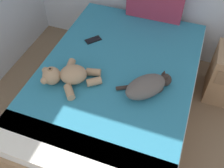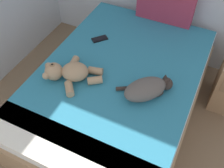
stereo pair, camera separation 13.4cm
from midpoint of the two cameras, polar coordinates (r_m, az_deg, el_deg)
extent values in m
cube|color=#9E7A56|center=(2.44, -0.69, -3.25)|extent=(1.33, 1.90, 0.34)
cube|color=white|center=(2.25, -0.75, 0.86)|extent=(1.29, 1.85, 0.18)
cube|color=teal|center=(2.21, -0.25, 3.61)|extent=(1.27, 1.71, 0.02)
cube|color=silver|center=(1.76, -10.24, -15.16)|extent=(1.27, 0.30, 0.02)
ellipsoid|color=#59514C|center=(1.96, 5.48, -0.67)|extent=(0.36, 0.38, 0.15)
sphere|color=#332823|center=(2.06, 9.84, 0.85)|extent=(0.10, 0.10, 0.10)
cone|color=#332823|center=(2.03, 9.59, 2.45)|extent=(0.04, 0.04, 0.04)
cone|color=#332823|center=(2.00, 10.51, 1.47)|extent=(0.04, 0.04, 0.04)
cylinder|color=#332823|center=(2.02, 1.23, -0.80)|extent=(0.15, 0.11, 0.03)
ellipsoid|color=#332823|center=(2.02, 8.18, -1.37)|extent=(0.11, 0.11, 0.04)
ellipsoid|color=tan|center=(2.07, -10.37, 2.02)|extent=(0.27, 0.25, 0.15)
sphere|color=tan|center=(2.10, -14.95, 1.70)|extent=(0.15, 0.15, 0.15)
sphere|color=#8E6B49|center=(2.06, -15.21, 2.65)|extent=(0.06, 0.06, 0.06)
sphere|color=black|center=(2.05, -15.35, 3.14)|extent=(0.02, 0.02, 0.02)
sphere|color=tan|center=(2.07, -16.51, 0.65)|extent=(0.06, 0.06, 0.06)
sphere|color=tan|center=(2.14, -16.19, 2.80)|extent=(0.06, 0.06, 0.06)
cylinder|color=tan|center=(2.01, -11.27, -1.83)|extent=(0.13, 0.14, 0.06)
cylinder|color=tan|center=(2.05, -5.85, 0.45)|extent=(0.13, 0.12, 0.06)
cylinder|color=tan|center=(2.21, -10.91, 3.90)|extent=(0.08, 0.14, 0.06)
cylinder|color=tan|center=(2.13, -5.89, 2.54)|extent=(0.13, 0.09, 0.06)
cube|color=black|center=(2.48, -5.74, 9.63)|extent=(0.15, 0.16, 0.01)
cube|color=black|center=(2.48, -5.75, 9.72)|extent=(0.13, 0.14, 0.00)
camera|label=1|loc=(0.07, -91.93, -2.14)|focal=41.45mm
camera|label=2|loc=(0.07, 88.07, 2.14)|focal=41.45mm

